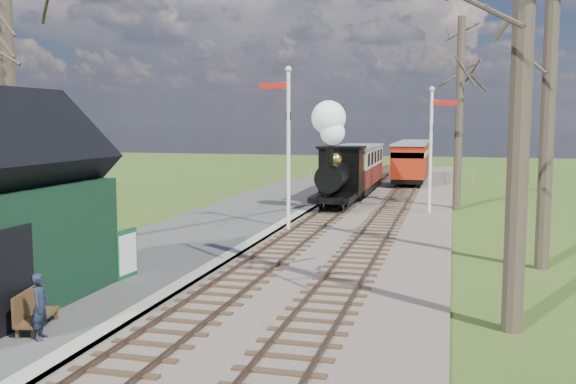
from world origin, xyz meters
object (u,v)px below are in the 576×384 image
(sign_board, at_px, (126,254))
(semaphore_far, at_px, (433,140))
(locomotive, at_px, (336,163))
(red_carriage_b, at_px, (415,158))
(semaphore_near, at_px, (287,137))
(red_carriage_a, at_px, (410,163))
(person, at_px, (40,306))
(bench, at_px, (32,310))
(coach, at_px, (356,167))

(sign_board, bearing_deg, semaphore_far, 64.03)
(locomotive, distance_m, red_carriage_b, 17.83)
(semaphore_near, height_order, semaphore_far, semaphore_near)
(semaphore_far, xyz_separation_m, locomotive, (-4.39, 0.38, -1.11))
(red_carriage_a, height_order, red_carriage_b, same)
(semaphore_near, distance_m, person, 13.61)
(red_carriage_a, relative_size, bench, 3.75)
(semaphore_near, xyz_separation_m, red_carriage_a, (3.37, 18.50, -2.08))
(semaphore_near, xyz_separation_m, coach, (0.77, 12.45, -1.98))
(locomotive, relative_size, coach, 0.62)
(locomotive, distance_m, coach, 6.10)
(coach, distance_m, person, 25.80)
(semaphore_near, height_order, red_carriage_b, semaphore_near)
(red_carriage_a, bearing_deg, bench, -99.34)
(red_carriage_a, relative_size, red_carriage_b, 1.00)
(semaphore_near, height_order, bench, semaphore_near)
(red_carriage_a, distance_m, red_carriage_b, 5.50)
(red_carriage_a, bearing_deg, locomotive, -102.16)
(semaphore_near, relative_size, red_carriage_a, 1.18)
(bench, bearing_deg, semaphore_far, 69.77)
(semaphore_far, distance_m, person, 20.45)
(semaphore_far, relative_size, locomotive, 1.17)
(semaphore_far, relative_size, red_carriage_b, 1.09)
(locomotive, xyz_separation_m, sign_board, (-2.75, -15.03, -1.42))
(semaphore_near, distance_m, locomotive, 6.57)
(person, bearing_deg, locomotive, -21.10)
(coach, bearing_deg, person, -94.48)
(semaphore_far, relative_size, sign_board, 4.59)
(coach, height_order, red_carriage_a, coach)
(red_carriage_a, xyz_separation_m, sign_board, (-5.36, -27.15, -0.71))
(person, bearing_deg, semaphore_near, -20.64)
(red_carriage_b, height_order, bench, red_carriage_b)
(coach, xyz_separation_m, bench, (-2.54, -25.22, -1.08))
(red_carriage_a, xyz_separation_m, bench, (-5.14, -31.27, -0.98))
(semaphore_near, distance_m, red_carriage_b, 24.32)
(coach, height_order, sign_board, coach)
(semaphore_far, bearing_deg, semaphore_near, -130.60)
(red_carriage_b, bearing_deg, locomotive, -98.43)
(semaphore_far, relative_size, person, 4.62)
(red_carriage_b, bearing_deg, semaphore_far, -84.37)
(semaphore_near, height_order, red_carriage_a, semaphore_near)
(semaphore_far, distance_m, red_carriage_a, 12.75)
(person, bearing_deg, red_carriage_b, -22.34)
(locomotive, bearing_deg, red_carriage_b, 81.57)
(sign_board, bearing_deg, red_carriage_b, 80.67)
(red_carriage_a, bearing_deg, person, -98.27)
(coach, relative_size, bench, 5.59)
(semaphore_near, distance_m, bench, 13.26)
(locomotive, distance_m, sign_board, 15.35)
(red_carriage_a, distance_m, person, 32.10)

